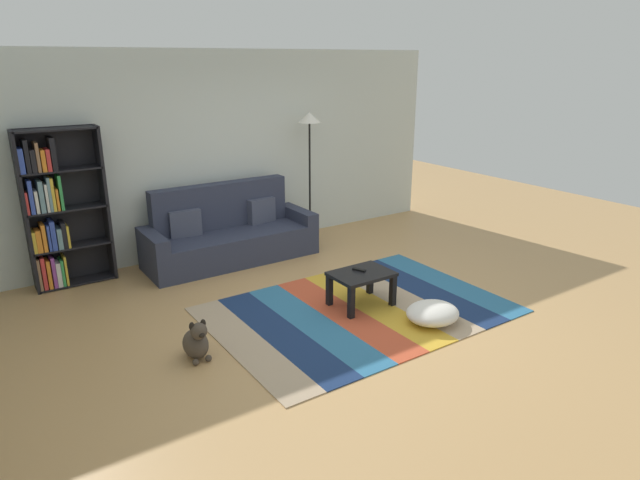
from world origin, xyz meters
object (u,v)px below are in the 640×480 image
object	(u,v)px
pouf	(433,313)
tv_remote	(359,270)
couch	(229,235)
coffee_table	(361,279)
dog	(196,342)
standing_lamp	(310,135)
bookshelf	(56,211)

from	to	relation	value
pouf	tv_remote	xyz separation A→B (m)	(-0.34, 0.80, 0.29)
couch	coffee_table	bearing A→B (deg)	-75.55
dog	standing_lamp	world-z (taller)	standing_lamp
bookshelf	tv_remote	size ratio (longest dim) A/B	12.34
pouf	tv_remote	distance (m)	0.91
bookshelf	coffee_table	size ratio (longest dim) A/B	2.86
bookshelf	coffee_table	world-z (taller)	bookshelf
pouf	standing_lamp	distance (m)	3.36
tv_remote	bookshelf	bearing A→B (deg)	113.13
couch	coffee_table	size ratio (longest dim) A/B	3.49
tv_remote	couch	bearing A→B (deg)	81.03
coffee_table	dog	size ratio (longest dim) A/B	1.63
pouf	tv_remote	bearing A→B (deg)	112.90
pouf	dog	xyz separation A→B (m)	(-2.26, 0.69, 0.05)
coffee_table	standing_lamp	bearing A→B (deg)	70.39
dog	standing_lamp	distance (m)	3.82
couch	standing_lamp	distance (m)	1.83
tv_remote	coffee_table	bearing A→B (deg)	-125.22
dog	tv_remote	world-z (taller)	tv_remote
couch	bookshelf	xyz separation A→B (m)	(-2.00, 0.28, 0.57)
bookshelf	standing_lamp	distance (m)	3.43
standing_lamp	tv_remote	distance (m)	2.61
coffee_table	dog	xyz separation A→B (m)	(-1.91, -0.05, -0.15)
coffee_table	pouf	size ratio (longest dim) A/B	1.15
bookshelf	standing_lamp	world-z (taller)	standing_lamp
coffee_table	standing_lamp	xyz separation A→B (m)	(0.80, 2.26, 1.24)
dog	coffee_table	bearing A→B (deg)	1.44
bookshelf	tv_remote	bearing A→B (deg)	-42.76
couch	standing_lamp	xyz separation A→B (m)	(1.36, 0.11, 1.22)
coffee_table	couch	bearing A→B (deg)	104.45
couch	standing_lamp	bearing A→B (deg)	4.50
couch	tv_remote	size ratio (longest dim) A/B	15.07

